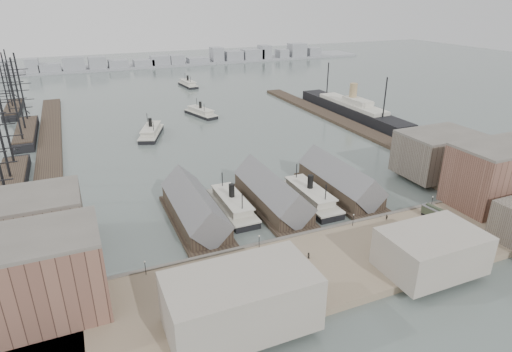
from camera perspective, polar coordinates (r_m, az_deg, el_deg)
name	(u,v)px	position (r m, az deg, el deg)	size (l,w,h in m)	color
ground	(296,231)	(128.38, 5.34, -7.30)	(900.00, 900.00, 0.00)	#4C5855
quay	(333,264)	(113.53, 10.23, -11.47)	(180.00, 30.00, 2.00)	#7E6C54
seawall	(305,236)	(123.92, 6.51, -7.94)	(180.00, 1.20, 2.30)	#59544C
west_wharf	(50,153)	(207.16, -25.82, 2.73)	(10.00, 220.00, 1.60)	#2D231C
east_wharf	(345,123)	(237.60, 11.72, 6.98)	(10.00, 180.00, 1.60)	#2D231C
ferry_shed_west	(195,209)	(131.50, -8.20, -4.36)	(14.00, 42.00, 12.60)	#2D231C
ferry_shed_center	(272,194)	(139.46, 2.13, -2.45)	(14.00, 42.00, 12.60)	#2D231C
ferry_shed_east	(339,182)	(151.53, 11.06, -0.74)	(14.00, 42.00, 12.60)	#2D231C
warehouse_west_front	(22,281)	(101.37, -28.77, -12.15)	(32.00, 18.00, 18.00)	brown
warehouse_west_back	(31,223)	(128.34, -27.79, -5.54)	(26.00, 20.00, 14.00)	#60564C
warehouse_east_front	(498,175)	(156.53, 29.56, 0.06)	(30.00, 18.00, 19.00)	brown
warehouse_east_back	(438,154)	(174.65, 23.08, 2.74)	(28.00, 20.00, 15.00)	#60564C
street_bldg_center	(431,251)	(114.22, 22.35, -9.21)	(24.00, 16.00, 10.00)	gray
street_bldg_west	(241,301)	(89.34, -2.03, -16.31)	(30.00, 16.00, 12.00)	gray
lamp_post_far_w	(145,265)	(108.22, -14.58, -11.43)	(0.44, 0.44, 3.92)	black
lamp_post_near_w	(259,239)	(114.81, 0.43, -8.42)	(0.44, 0.44, 3.92)	black
lamp_post_near_e	(353,218)	(128.26, 12.85, -5.44)	(0.44, 0.44, 3.92)	black
lamp_post_far_e	(432,200)	(146.70, 22.46, -2.94)	(0.44, 0.44, 3.92)	black
far_shore	(128,64)	(438.16, -16.71, 14.15)	(500.00, 40.00, 15.72)	gray
ferry_docked_west	(232,205)	(138.00, -3.22, -3.82)	(8.47, 28.23, 10.08)	black
ferry_docked_east	(310,196)	(144.35, 7.15, -2.65)	(8.89, 29.64, 10.59)	black
ferry_open_near	(151,132)	(218.03, -13.81, 5.75)	(17.22, 28.21, 9.68)	black
ferry_open_mid	(201,112)	(251.02, -7.38, 8.42)	(14.30, 25.70, 8.79)	black
ferry_open_far	(188,84)	(336.24, -9.06, 12.04)	(10.05, 25.56, 8.90)	black
sailing_ship_near	(9,189)	(170.22, -30.02, -1.48)	(9.67, 66.59, 39.74)	black
sailing_ship_mid	(26,131)	(239.65, -28.33, 5.28)	(9.26, 53.52, 38.08)	black
sailing_ship_far	(13,108)	(294.22, -29.64, 7.86)	(8.42, 46.79, 34.62)	black
ocean_steamer	(352,109)	(255.41, 12.68, 8.75)	(12.70, 92.80, 18.56)	black
tram	(436,214)	(139.83, 22.90, -4.74)	(3.84, 9.89, 3.43)	black
horse_cart_left	(202,273)	(106.14, -7.21, -12.76)	(4.72, 3.78, 1.73)	black
horse_cart_center	(287,258)	(110.87, 4.18, -10.90)	(4.92, 3.19, 1.66)	black
horse_cart_right	(417,239)	(126.65, 20.71, -7.83)	(4.83, 3.08, 1.61)	black
pedestrian_0	(101,299)	(103.77, -19.99, -15.13)	(0.63, 0.46, 1.72)	black
pedestrian_1	(169,307)	(97.76, -11.49, -16.76)	(0.77, 0.60, 1.58)	black
pedestrian_2	(241,257)	(111.14, -2.04, -10.74)	(1.11, 0.64, 1.71)	black
pedestrian_3	(288,273)	(105.86, 4.32, -12.77)	(0.95, 0.40, 1.62)	black
pedestrian_4	(309,255)	(112.52, 7.03, -10.47)	(0.81, 0.53, 1.66)	black
pedestrian_5	(388,251)	(118.70, 17.17, -9.48)	(0.62, 0.46, 1.71)	black
pedestrian_6	(387,217)	(135.01, 17.02, -5.29)	(0.84, 0.65, 1.72)	black
pedestrian_7	(440,231)	(132.91, 23.37, -6.74)	(1.09, 0.63, 1.69)	black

